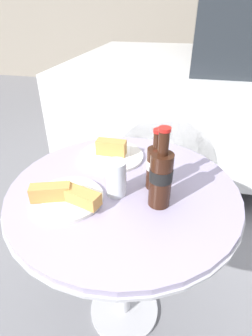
# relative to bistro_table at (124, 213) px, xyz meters

# --- Properties ---
(ground_plane) EXTENTS (30.00, 30.00, 0.00)m
(ground_plane) POSITION_rel_bistro_table_xyz_m (0.00, 0.00, -0.63)
(ground_plane) COLOR slate
(bistro_table) EXTENTS (0.79, 0.79, 0.75)m
(bistro_table) POSITION_rel_bistro_table_xyz_m (0.00, 0.00, 0.00)
(bistro_table) COLOR #B7B7BC
(bistro_table) RESTS_ON ground_plane
(cola_bottle_left) EXTENTS (0.07, 0.07, 0.26)m
(cola_bottle_left) POSITION_rel_bistro_table_xyz_m (0.13, -0.06, 0.22)
(cola_bottle_left) COLOR #33190F
(cola_bottle_left) RESTS_ON bistro_table
(cola_bottle_right) EXTENTS (0.06, 0.06, 0.21)m
(cola_bottle_right) POSITION_rel_bistro_table_xyz_m (0.10, 0.02, 0.21)
(cola_bottle_right) COLOR #33190F
(cola_bottle_right) RESTS_ON bistro_table
(drinking_glass) EXTENTS (0.07, 0.07, 0.12)m
(drinking_glass) POSITION_rel_bistro_table_xyz_m (-0.01, -0.04, 0.18)
(drinking_glass) COLOR #C68923
(drinking_glass) RESTS_ON bistro_table
(lunch_plate_near) EXTENTS (0.26, 0.26, 0.07)m
(lunch_plate_near) POSITION_rel_bistro_table_xyz_m (-0.09, 0.18, 0.14)
(lunch_plate_near) COLOR silver
(lunch_plate_near) RESTS_ON bistro_table
(lunch_plate_far) EXTENTS (0.23, 0.23, 0.06)m
(lunch_plate_far) POSITION_rel_bistro_table_xyz_m (-0.15, -0.12, 0.14)
(lunch_plate_far) COLOR silver
(lunch_plate_far) RESTS_ON bistro_table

